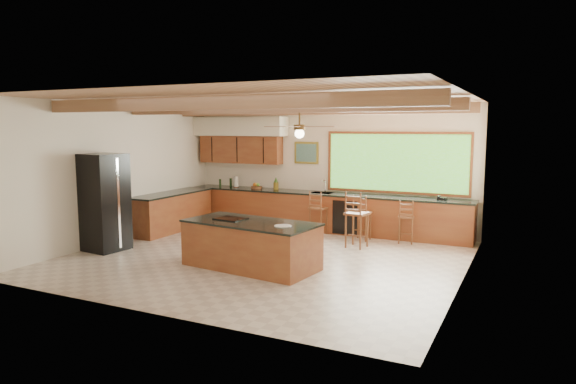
% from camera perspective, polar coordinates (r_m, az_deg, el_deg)
% --- Properties ---
extents(ground, '(7.20, 7.20, 0.00)m').
position_cam_1_polar(ground, '(9.89, -2.63, -7.32)').
color(ground, beige).
rests_on(ground, ground).
extents(room_shell, '(7.27, 6.54, 3.02)m').
position_cam_1_polar(room_shell, '(10.23, -1.79, 5.72)').
color(room_shell, white).
rests_on(room_shell, ground).
extents(counter_run, '(7.12, 3.10, 1.24)m').
position_cam_1_polar(counter_run, '(12.35, -0.42, -2.17)').
color(counter_run, brown).
rests_on(counter_run, ground).
extents(island, '(2.49, 1.40, 0.85)m').
position_cam_1_polar(island, '(9.16, -4.13, -5.83)').
color(island, brown).
rests_on(island, ground).
extents(refrigerator, '(0.83, 0.82, 1.96)m').
position_cam_1_polar(refrigerator, '(10.97, -19.74, -1.08)').
color(refrigerator, black).
rests_on(refrigerator, ground).
extents(bar_stool_a, '(0.40, 0.40, 1.02)m').
position_cam_1_polar(bar_stool_a, '(11.84, 3.31, -1.90)').
color(bar_stool_a, brown).
rests_on(bar_stool_a, ground).
extents(bar_stool_b, '(0.48, 0.48, 1.18)m').
position_cam_1_polar(bar_stool_b, '(10.62, 7.56, -2.51)').
color(bar_stool_b, brown).
rests_on(bar_stool_b, ground).
extents(bar_stool_c, '(0.38, 0.38, 1.02)m').
position_cam_1_polar(bar_stool_c, '(11.36, 8.14, -2.36)').
color(bar_stool_c, brown).
rests_on(bar_stool_c, ground).
extents(bar_stool_d, '(0.40, 0.40, 0.94)m').
position_cam_1_polar(bar_stool_d, '(11.25, 12.93, -2.81)').
color(bar_stool_d, brown).
rests_on(bar_stool_d, ground).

